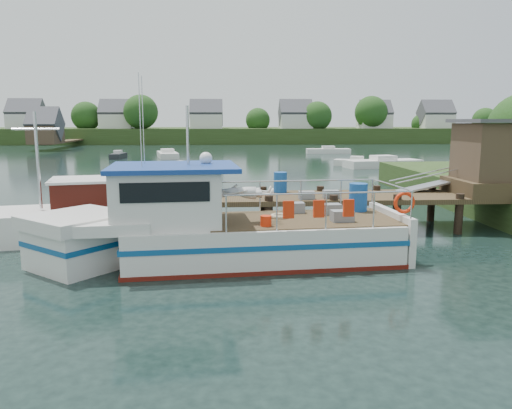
{
  "coord_description": "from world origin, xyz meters",
  "views": [
    {
      "loc": [
        -2.29,
        -19.91,
        4.42
      ],
      "look_at": [
        -1.0,
        -1.5,
        1.3
      ],
      "focal_mm": 35.0,
      "sensor_mm": 36.0,
      "label": 1
    }
  ],
  "objects": [
    {
      "name": "work_boat",
      "position": [
        -8.48,
        -1.15,
        0.75
      ],
      "size": [
        9.07,
        4.12,
        4.74
      ],
      "rotation": [
        0.0,
        0.0,
        0.19
      ],
      "color": "silver",
      "rests_on": "ground"
    },
    {
      "name": "far_shore",
      "position": [
        0.01,
        82.37,
        2.1
      ],
      "size": [
        140.0,
        42.55,
        9.22
      ],
      "color": "#2E441C",
      "rests_on": "ground"
    },
    {
      "name": "moored_b",
      "position": [
        10.99,
        28.15,
        0.36
      ],
      "size": [
        4.57,
        3.09,
        0.96
      ],
      "rotation": [
        0.0,
        0.0,
        0.2
      ],
      "color": "silver",
      "rests_on": "ground"
    },
    {
      "name": "moored_far",
      "position": [
        12.23,
        47.1,
        0.37
      ],
      "size": [
        5.99,
        2.41,
        1.0
      ],
      "rotation": [
        0.0,
        0.0,
        0.19
      ],
      "color": "silver",
      "rests_on": "ground"
    },
    {
      "name": "ground_plane",
      "position": [
        0.0,
        0.0,
        0.0
      ],
      "size": [
        160.0,
        160.0,
        0.0
      ],
      "primitive_type": "plane",
      "color": "black"
    },
    {
      "name": "moored_rowboat",
      "position": [
        -5.6,
        19.65,
        0.46
      ],
      "size": [
        3.98,
        4.17,
        1.25
      ],
      "rotation": [
        0.0,
        0.0,
        0.31
      ],
      "color": "#463621",
      "rests_on": "ground"
    },
    {
      "name": "moored_e",
      "position": [
        -14.31,
        39.61,
        0.36
      ],
      "size": [
        1.5,
        3.59,
        0.97
      ],
      "rotation": [
        0.0,
        0.0,
        0.09
      ],
      "color": "black",
      "rests_on": "ground"
    },
    {
      "name": "lobster_boat",
      "position": [
        -2.48,
        -4.57,
        1.05
      ],
      "size": [
        12.18,
        4.31,
        5.78
      ],
      "rotation": [
        0.0,
        0.0,
        0.08
      ],
      "color": "silver",
      "rests_on": "ground"
    },
    {
      "name": "dock",
      "position": [
        6.51,
        0.01,
        2.24
      ],
      "size": [
        16.6,
        3.0,
        4.78
      ],
      "color": "#463621",
      "rests_on": "ground"
    },
    {
      "name": "moored_c",
      "position": [
        13.04,
        26.37,
        0.42
      ],
      "size": [
        7.59,
        3.78,
        1.15
      ],
      "rotation": [
        0.0,
        0.0,
        0.01
      ],
      "color": "silver",
      "rests_on": "ground"
    },
    {
      "name": "moored_d",
      "position": [
        -8.69,
        40.58,
        0.39
      ],
      "size": [
        3.25,
        6.5,
        1.06
      ],
      "rotation": [
        0.0,
        0.0,
        -0.33
      ],
      "color": "silver",
      "rests_on": "ground"
    },
    {
      "name": "moored_a",
      "position": [
        -8.85,
        11.9,
        0.39
      ],
      "size": [
        6.05,
        3.34,
        1.06
      ],
      "rotation": [
        0.0,
        0.0,
        -0.09
      ],
      "color": "silver",
      "rests_on": "ground"
    }
  ]
}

